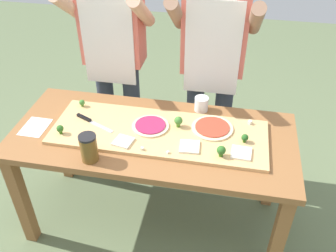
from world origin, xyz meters
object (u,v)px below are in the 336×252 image
pizza_whole_tomato_red (212,128)px  broccoli_floret_front_left (178,121)px  flour_cup (201,105)px  cheese_crumble_c (250,122)px  prep_table (153,148)px  broccoli_floret_center_left (60,129)px  broccoli_floret_back_mid (82,103)px  pizza_slice_far_right (190,147)px  cook_right (213,57)px  pizza_slice_far_left (241,153)px  cook_left (114,48)px  sauce_jar (89,148)px  broccoli_floret_center_right (245,137)px  pizza_slice_center (123,141)px  chefs_knife (90,121)px  cheese_crumble_b (168,152)px  cheese_crumble_a (142,149)px  broccoli_floret_back_left (221,151)px  pizza_whole_beet_magenta (150,126)px  recipe_note (35,127)px

pizza_whole_tomato_red → broccoli_floret_front_left: size_ratio=3.55×
flour_cup → cheese_crumble_c: bearing=-21.5°
prep_table → broccoli_floret_center_left: bearing=-166.6°
broccoli_floret_back_mid → broccoli_floret_front_left: bearing=-8.7°
pizza_slice_far_right → cook_right: size_ratio=0.06×
pizza_slice_far_left → cook_left: cook_left is taller
broccoli_floret_center_left → sauce_jar: sauce_jar is taller
pizza_slice_far_left → broccoli_floret_center_left: 1.01m
pizza_slice_far_left → broccoli_floret_center_right: 0.11m
pizza_slice_center → cook_left: cook_left is taller
pizza_whole_tomato_red → broccoli_floret_center_left: broccoli_floret_center_left is taller
pizza_slice_far_right → broccoli_floret_center_left: broccoli_floret_center_left is taller
broccoli_floret_center_right → cook_left: size_ratio=0.03×
broccoli_floret_center_left → chefs_knife: bearing=50.0°
cheese_crumble_b → cheese_crumble_a: bearing=179.4°
broccoli_floret_center_left → cheese_crumble_c: broccoli_floret_center_left is taller
pizza_slice_far_right → broccoli_floret_back_left: 0.18m
cheese_crumble_c → sauce_jar: (-0.82, -0.45, 0.05)m
pizza_whole_beet_magenta → pizza_slice_far_left: pizza_whole_beet_magenta is taller
pizza_slice_far_right → pizza_whole_tomato_red: bearing=61.3°
pizza_whole_beet_magenta → pizza_slice_center: (-0.11, -0.17, -0.00)m
chefs_knife → pizza_slice_far_right: 0.63m
prep_table → pizza_slice_far_left: bearing=-11.6°
prep_table → pizza_whole_tomato_red: pizza_whole_tomato_red is taller
cheese_crumble_b → cheese_crumble_c: size_ratio=0.63×
broccoli_floret_front_left → cheese_crumble_c: (0.41, 0.11, -0.03)m
prep_table → recipe_note: recipe_note is taller
pizza_slice_far_left → cheese_crumble_a: size_ratio=6.76×
sauce_jar → cook_right: size_ratio=0.09×
broccoli_floret_center_left → cheese_crumble_a: broccoli_floret_center_left is taller
chefs_knife → broccoli_floret_back_left: (0.79, -0.16, 0.03)m
broccoli_floret_front_left → recipe_note: (-0.84, -0.14, -0.06)m
pizza_whole_beet_magenta → broccoli_floret_back_left: broccoli_floret_back_left is taller
broccoli_floret_front_left → chefs_knife: bearing=-174.6°
cheese_crumble_c → flour_cup: 0.32m
pizza_whole_tomato_red → pizza_slice_far_right: size_ratio=2.26×
pizza_whole_beet_magenta → cook_left: bearing=125.5°
pizza_whole_beet_magenta → broccoli_floret_back_mid: size_ratio=4.65×
cook_right → broccoli_floret_center_right: bearing=-66.3°
cheese_crumble_a → flour_cup: bearing=60.6°
cheese_crumble_a → cook_left: size_ratio=0.01×
pizza_slice_far_left → cook_left: size_ratio=0.06×
broccoli_floret_center_left → cheese_crumble_c: bearing=15.8°
chefs_knife → broccoli_floret_front_left: bearing=5.4°
sauce_jar → cheese_crumble_a: bearing=21.8°
broccoli_floret_back_mid → recipe_note: 0.32m
flour_cup → sauce_jar: (-0.52, -0.57, 0.04)m
pizza_slice_far_left → flour_cup: (-0.26, 0.40, 0.01)m
pizza_whole_beet_magenta → pizza_slice_far_left: 0.55m
pizza_slice_center → cheese_crumble_b: same height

